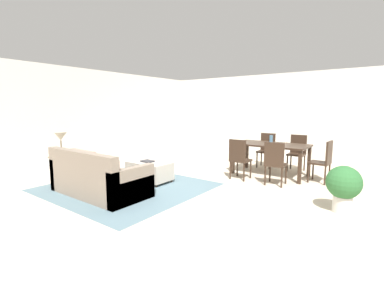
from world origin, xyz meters
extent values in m
plane|color=beige|center=(0.00, 0.00, 0.00)|extent=(10.80, 10.80, 0.00)
cube|color=silver|center=(0.00, 5.00, 1.35)|extent=(9.00, 0.12, 2.70)
cube|color=silver|center=(-4.50, 0.50, 1.35)|extent=(0.12, 11.00, 2.70)
cube|color=slate|center=(-1.73, -0.25, 0.00)|extent=(3.00, 2.80, 0.01)
cube|color=gray|center=(-1.80, -0.83, 0.21)|extent=(1.93, 0.93, 0.42)
cube|color=gray|center=(-1.80, -1.21, 0.64)|extent=(1.93, 0.16, 0.44)
cube|color=gray|center=(-2.70, -0.83, 0.31)|extent=(0.14, 0.93, 0.62)
cube|color=gray|center=(-0.91, -0.83, 0.31)|extent=(0.14, 0.93, 0.62)
cube|color=gray|center=(-2.36, -0.94, 0.62)|extent=(0.40, 0.12, 0.40)
cube|color=gray|center=(-1.99, -0.94, 0.62)|extent=(0.40, 0.11, 0.39)
cube|color=tan|center=(-1.62, -0.96, 0.59)|extent=(0.34, 0.10, 0.35)
cube|color=gray|center=(-1.25, -0.97, 0.58)|extent=(0.33, 0.11, 0.33)
cube|color=#B7AD9E|center=(-1.66, 0.33, 0.25)|extent=(0.94, 0.58, 0.38)
cylinder|color=#332319|center=(-2.08, 0.57, 0.03)|extent=(0.05, 0.05, 0.06)
cylinder|color=#332319|center=(-1.24, 0.57, 0.03)|extent=(0.05, 0.05, 0.06)
cylinder|color=#332319|center=(-2.08, 0.09, 0.03)|extent=(0.05, 0.05, 0.06)
cylinder|color=#332319|center=(-1.24, 0.09, 0.03)|extent=(0.05, 0.05, 0.06)
cube|color=olive|center=(-3.07, -0.88, 0.57)|extent=(0.40, 0.40, 0.03)
cylinder|color=olive|center=(-3.24, -0.71, 0.28)|extent=(0.04, 0.04, 0.56)
cylinder|color=olive|center=(-2.90, -0.71, 0.28)|extent=(0.04, 0.04, 0.56)
cylinder|color=olive|center=(-3.24, -1.05, 0.28)|extent=(0.04, 0.04, 0.56)
cylinder|color=olive|center=(-2.90, -1.05, 0.28)|extent=(0.04, 0.04, 0.56)
cylinder|color=brown|center=(-3.07, -0.88, 0.60)|extent=(0.16, 0.16, 0.02)
cylinder|color=brown|center=(-3.07, -0.88, 0.77)|extent=(0.02, 0.02, 0.32)
cone|color=beige|center=(-3.07, -0.88, 1.02)|extent=(0.26, 0.26, 0.18)
cube|color=#332319|center=(0.25, 2.49, 0.74)|extent=(1.71, 0.91, 0.04)
cube|color=#332319|center=(-0.54, 2.89, 0.36)|extent=(0.07, 0.07, 0.72)
cube|color=#332319|center=(1.05, 2.89, 0.36)|extent=(0.07, 0.07, 0.72)
cube|color=#332319|center=(-0.54, 2.09, 0.36)|extent=(0.07, 0.07, 0.72)
cube|color=#332319|center=(1.05, 2.09, 0.36)|extent=(0.07, 0.07, 0.72)
cube|color=#332319|center=(-0.16, 1.73, 0.43)|extent=(0.40, 0.40, 0.04)
cube|color=#332319|center=(-0.16, 1.55, 0.69)|extent=(0.40, 0.04, 0.47)
cylinder|color=#332319|center=(-0.32, 1.90, 0.21)|extent=(0.04, 0.04, 0.41)
cylinder|color=#332319|center=(0.02, 1.90, 0.21)|extent=(0.04, 0.04, 0.41)
cylinder|color=#332319|center=(-0.33, 1.56, 0.21)|extent=(0.04, 0.04, 0.41)
cylinder|color=#332319|center=(0.01, 1.56, 0.21)|extent=(0.04, 0.04, 0.41)
cube|color=#332319|center=(0.66, 1.74, 0.43)|extent=(0.43, 0.43, 0.04)
cube|color=#332319|center=(0.67, 1.56, 0.69)|extent=(0.40, 0.07, 0.47)
cylinder|color=#332319|center=(0.48, 1.90, 0.21)|extent=(0.04, 0.04, 0.41)
cylinder|color=#332319|center=(0.81, 1.92, 0.21)|extent=(0.04, 0.04, 0.41)
cylinder|color=#332319|center=(0.50, 1.56, 0.21)|extent=(0.04, 0.04, 0.41)
cylinder|color=#332319|center=(0.84, 1.58, 0.21)|extent=(0.04, 0.04, 0.41)
cube|color=#332319|center=(-0.16, 3.23, 0.43)|extent=(0.42, 0.42, 0.04)
cube|color=#332319|center=(-0.16, 3.41, 0.69)|extent=(0.40, 0.06, 0.47)
cylinder|color=#332319|center=(0.02, 3.06, 0.21)|extent=(0.04, 0.04, 0.41)
cylinder|color=#332319|center=(-0.32, 3.05, 0.21)|extent=(0.04, 0.04, 0.41)
cylinder|color=#332319|center=(0.01, 3.40, 0.21)|extent=(0.04, 0.04, 0.41)
cylinder|color=#332319|center=(-0.33, 3.39, 0.21)|extent=(0.04, 0.04, 0.41)
cube|color=#332319|center=(0.65, 3.26, 0.43)|extent=(0.41, 0.41, 0.04)
cube|color=#332319|center=(0.64, 3.44, 0.69)|extent=(0.40, 0.05, 0.47)
cylinder|color=#332319|center=(0.82, 3.10, 0.21)|extent=(0.04, 0.04, 0.41)
cylinder|color=#332319|center=(0.48, 3.09, 0.21)|extent=(0.04, 0.04, 0.41)
cylinder|color=#332319|center=(0.81, 3.44, 0.21)|extent=(0.04, 0.04, 0.41)
cylinder|color=#332319|center=(0.47, 3.43, 0.21)|extent=(0.04, 0.04, 0.41)
cube|color=#332319|center=(1.35, 2.48, 0.43)|extent=(0.42, 0.42, 0.04)
cube|color=#332319|center=(1.53, 2.47, 0.69)|extent=(0.07, 0.40, 0.47)
cylinder|color=#332319|center=(1.17, 2.32, 0.21)|extent=(0.04, 0.04, 0.41)
cylinder|color=#332319|center=(1.19, 2.66, 0.21)|extent=(0.04, 0.04, 0.41)
cylinder|color=#332319|center=(1.51, 2.30, 0.21)|extent=(0.04, 0.04, 0.41)
cylinder|color=#332319|center=(1.53, 2.64, 0.21)|extent=(0.04, 0.04, 0.41)
cylinder|color=slate|center=(0.24, 2.52, 0.86)|extent=(0.08, 0.08, 0.20)
cube|color=#333338|center=(-1.70, 0.30, 0.45)|extent=(0.27, 0.22, 0.03)
cylinder|color=beige|center=(2.03, 0.85, 0.13)|extent=(0.28, 0.28, 0.26)
sphere|color=#2D6633|center=(2.03, 0.85, 0.48)|extent=(0.52, 0.52, 0.52)
camera|label=1|loc=(2.56, -3.80, 1.63)|focal=25.36mm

